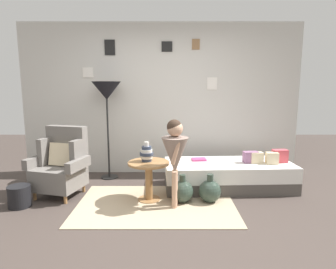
# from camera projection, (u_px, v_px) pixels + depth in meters

# --- Properties ---
(ground_plane) EXTENTS (12.00, 12.00, 0.00)m
(ground_plane) POSITION_uv_depth(u_px,v_px,m) (155.00, 220.00, 3.36)
(ground_plane) COLOR #423833
(gallery_wall) EXTENTS (4.80, 0.12, 2.60)m
(gallery_wall) POSITION_uv_depth(u_px,v_px,m) (159.00, 100.00, 5.06)
(gallery_wall) COLOR beige
(gallery_wall) RESTS_ON ground
(rug) EXTENTS (2.05, 1.37, 0.01)m
(rug) POSITION_uv_depth(u_px,v_px,m) (155.00, 204.00, 3.80)
(rug) COLOR tan
(rug) RESTS_ON ground
(armchair) EXTENTS (0.86, 0.73, 0.97)m
(armchair) POSITION_uv_depth(u_px,v_px,m) (60.00, 165.00, 4.09)
(armchair) COLOR #9E7042
(armchair) RESTS_ON ground
(daybed) EXTENTS (1.93, 0.88, 0.40)m
(daybed) POSITION_uv_depth(u_px,v_px,m) (227.00, 175.00, 4.40)
(daybed) COLOR #4C4742
(daybed) RESTS_ON ground
(pillow_head) EXTENTS (0.22, 0.14, 0.19)m
(pillow_head) POSITION_uv_depth(u_px,v_px,m) (278.00, 156.00, 4.36)
(pillow_head) COLOR #D64C56
(pillow_head) RESTS_ON daybed
(pillow_mid) EXTENTS (0.17, 0.13, 0.17)m
(pillow_mid) POSITION_uv_depth(u_px,v_px,m) (271.00, 158.00, 4.27)
(pillow_mid) COLOR beige
(pillow_mid) RESTS_ON daybed
(pillow_back) EXTENTS (0.19, 0.13, 0.16)m
(pillow_back) POSITION_uv_depth(u_px,v_px,m) (255.00, 158.00, 4.32)
(pillow_back) COLOR beige
(pillow_back) RESTS_ON daybed
(pillow_extra) EXTENTS (0.23, 0.14, 0.17)m
(pillow_extra) POSITION_uv_depth(u_px,v_px,m) (249.00, 157.00, 4.34)
(pillow_extra) COLOR gray
(pillow_extra) RESTS_ON daybed
(side_table) EXTENTS (0.56, 0.56, 0.54)m
(side_table) POSITION_uv_depth(u_px,v_px,m) (148.00, 173.00, 3.88)
(side_table) COLOR #9E7042
(side_table) RESTS_ON ground
(vase_striped) EXTENTS (0.18, 0.18, 0.27)m
(vase_striped) POSITION_uv_depth(u_px,v_px,m) (145.00, 153.00, 3.88)
(vase_striped) COLOR #2D384C
(vase_striped) RESTS_ON side_table
(floor_lamp) EXTENTS (0.47, 0.47, 1.61)m
(floor_lamp) POSITION_uv_depth(u_px,v_px,m) (105.00, 94.00, 4.68)
(floor_lamp) COLOR black
(floor_lamp) RESTS_ON ground
(person_child) EXTENTS (0.34, 0.34, 1.13)m
(person_child) POSITION_uv_depth(u_px,v_px,m) (174.00, 152.00, 3.61)
(person_child) COLOR tan
(person_child) RESTS_ON ground
(book_on_daybed) EXTENTS (0.23, 0.18, 0.03)m
(book_on_daybed) POSITION_uv_depth(u_px,v_px,m) (198.00, 159.00, 4.48)
(book_on_daybed) COLOR #C2417B
(book_on_daybed) RESTS_ON daybed
(demijohn_near) EXTENTS (0.30, 0.30, 0.38)m
(demijohn_near) POSITION_uv_depth(u_px,v_px,m) (181.00, 191.00, 3.86)
(demijohn_near) COLOR #2D3D33
(demijohn_near) RESTS_ON ground
(demijohn_far) EXTENTS (0.30, 0.30, 0.39)m
(demijohn_far) POSITION_uv_depth(u_px,v_px,m) (209.00, 191.00, 3.86)
(demijohn_far) COLOR #2D3D33
(demijohn_far) RESTS_ON ground
(magazine_basket) EXTENTS (0.28, 0.28, 0.28)m
(magazine_basket) POSITION_uv_depth(u_px,v_px,m) (18.00, 197.00, 3.70)
(magazine_basket) COLOR black
(magazine_basket) RESTS_ON ground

